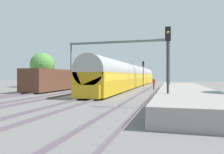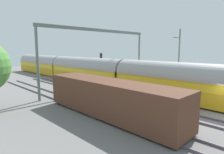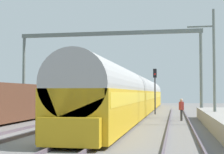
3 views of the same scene
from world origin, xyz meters
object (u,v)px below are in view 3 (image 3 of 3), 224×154
at_px(passenger_train, 138,95).
at_px(person_crossing, 181,108).
at_px(railway_signal_far, 155,85).
at_px(catenary_gantry, 108,52).

relative_size(passenger_train, person_crossing, 28.44).
height_order(passenger_train, railway_signal_far, railway_signal_far).
xyz_separation_m(passenger_train, person_crossing, (4.40, -9.38, -0.94)).
bearing_deg(catenary_gantry, person_crossing, -28.30).
relative_size(passenger_train, railway_signal_far, 10.58).
relative_size(railway_signal_far, catenary_gantry, 0.27).
height_order(railway_signal_far, catenary_gantry, catenary_gantry).
height_order(passenger_train, catenary_gantry, catenary_gantry).
distance_m(person_crossing, railway_signal_far, 8.44).
xyz_separation_m(railway_signal_far, catenary_gantry, (-4.02, -4.33, 2.94)).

